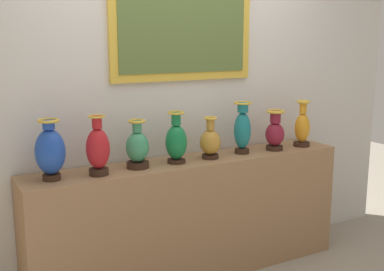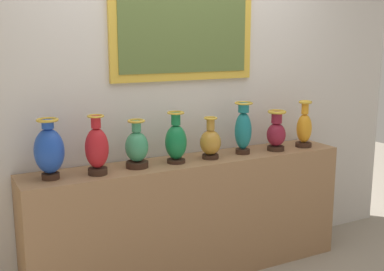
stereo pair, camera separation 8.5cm
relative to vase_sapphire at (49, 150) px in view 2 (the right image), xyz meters
name	(u,v)px [view 2 (the right image)]	position (x,y,z in m)	size (l,w,h in m)	color
display_shelf	(192,218)	(1.03, 0.02, -0.64)	(2.49, 0.40, 0.91)	#99704C
back_wall	(176,72)	(1.03, 0.27, 0.44)	(4.33, 0.14, 3.07)	silver
vase_sapphire	(49,150)	(0.00, 0.00, 0.00)	(0.19, 0.19, 0.39)	#382319
vase_crimson	(97,148)	(0.30, -0.04, -0.01)	(0.15, 0.15, 0.40)	#382319
vase_jade	(137,147)	(0.59, 0.00, -0.04)	(0.16, 0.16, 0.34)	#382319
vase_emerald	(176,141)	(0.89, -0.01, -0.03)	(0.16, 0.16, 0.37)	#382319
vase_ochre	(210,142)	(1.17, -0.01, -0.06)	(0.16, 0.16, 0.31)	#382319
vase_teal	(243,129)	(1.47, 0.00, 0.01)	(0.14, 0.14, 0.40)	#382319
vase_burgundy	(276,132)	(1.76, -0.03, -0.04)	(0.15, 0.15, 0.32)	#382319
vase_amber	(304,128)	(2.05, -0.03, -0.03)	(0.13, 0.13, 0.38)	#382319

